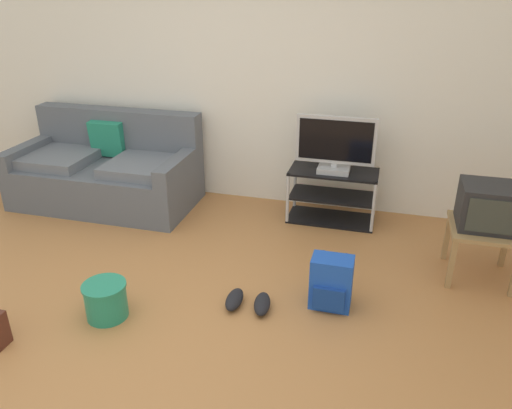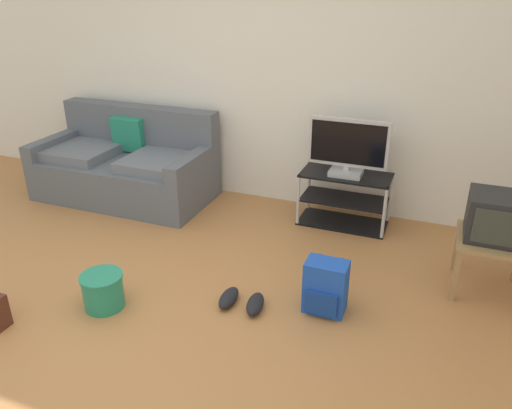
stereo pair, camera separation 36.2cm
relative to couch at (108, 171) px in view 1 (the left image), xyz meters
The scene contains 10 objects.
ground_plane 2.38m from the couch, 55.02° to the right, with size 9.00×9.80×0.02m, color #B27542.
wall_back 1.77m from the couch, 21.24° to the left, with size 9.00×0.10×2.70m, color silver.
couch is the anchor object (origin of this frame).
tv_stand 2.29m from the couch, ahead, with size 0.82×0.39×0.50m.
flat_tv 2.33m from the couch, ahead, with size 0.72×0.22×0.52m.
side_table 3.56m from the couch, ahead, with size 0.50×0.50×0.43m.
crt_tv 3.57m from the couch, ahead, with size 0.42×0.38×0.33m.
backpack 2.76m from the couch, 26.64° to the right, with size 0.29×0.26×0.39m.
cleaning_bucket 2.03m from the couch, 60.68° to the right, with size 0.30×0.30×0.26m.
sneakers_pair 2.38m from the couch, 36.50° to the right, with size 0.34×0.27×0.09m.
Camera 1 is at (1.38, -2.30, 2.15)m, focal length 35.01 mm.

